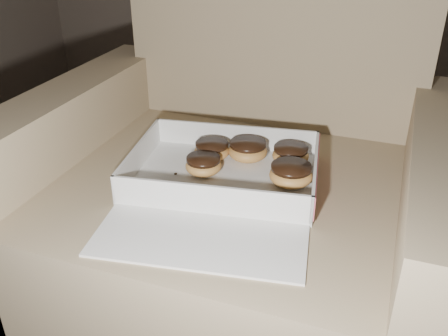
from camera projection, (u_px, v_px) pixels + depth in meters
armchair at (240, 212)px, 1.22m from camera, size 0.97×0.82×1.02m
bakery_box at (222, 183)px, 1.05m from camera, size 0.46×0.51×0.07m
donut_a at (203, 165)px, 1.09m from camera, size 0.08×0.08×0.04m
donut_b at (212, 150)px, 1.15m from camera, size 0.08×0.08×0.04m
donut_c at (248, 150)px, 1.15m from camera, size 0.09×0.09×0.05m
donut_d at (291, 154)px, 1.13m from camera, size 0.08×0.08×0.04m
donut_e at (291, 174)px, 1.05m from camera, size 0.09×0.09×0.05m
crumb_a at (145, 200)px, 1.00m from camera, size 0.01×0.01×0.00m
crumb_b at (178, 188)px, 1.04m from camera, size 0.01×0.01×0.00m
crumb_c at (296, 197)px, 1.01m from camera, size 0.01×0.01×0.00m
crumb_d at (176, 174)px, 1.09m from camera, size 0.01×0.01×0.00m
crumb_e at (180, 193)px, 1.02m from camera, size 0.01×0.01×0.00m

